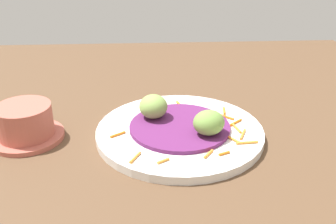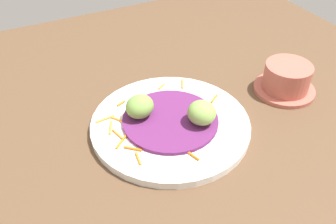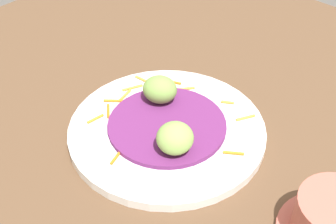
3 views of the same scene
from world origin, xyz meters
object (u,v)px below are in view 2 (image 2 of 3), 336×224
(guac_scoop_center, at_px, (140,106))
(guac_scoop_left, at_px, (202,113))
(terracotta_bowl, at_px, (286,79))
(main_plate, at_px, (170,124))

(guac_scoop_center, bearing_deg, guac_scoop_left, -36.50)
(guac_scoop_left, bearing_deg, terracotta_bowl, 7.30)
(terracotta_bowl, bearing_deg, main_plate, 178.90)
(guac_scoop_left, relative_size, guac_scoop_center, 0.97)
(guac_scoop_left, relative_size, terracotta_bowl, 0.41)
(guac_scoop_center, height_order, terracotta_bowl, same)
(main_plate, relative_size, guac_scoop_center, 5.45)
(main_plate, xyz_separation_m, guac_scoop_center, (-0.04, 0.03, 0.03))
(main_plate, bearing_deg, guac_scoop_left, -36.50)
(main_plate, height_order, terracotta_bowl, terracotta_bowl)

